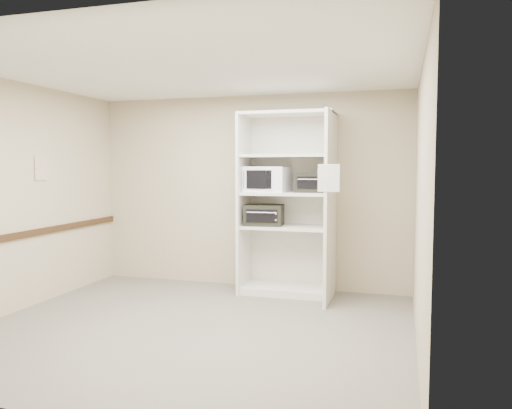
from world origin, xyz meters
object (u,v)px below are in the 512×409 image
(toaster_oven_upper, at_px, (312,183))
(toaster_oven_lower, at_px, (264,215))
(microwave, at_px, (267,179))
(shelving_unit, at_px, (291,210))

(toaster_oven_upper, bearing_deg, toaster_oven_lower, 179.62)
(microwave, distance_m, toaster_oven_lower, 0.48)
(microwave, height_order, toaster_oven_lower, microwave)
(toaster_oven_upper, relative_size, toaster_oven_lower, 0.88)
(toaster_oven_lower, bearing_deg, microwave, 41.94)
(shelving_unit, bearing_deg, microwave, -176.62)
(microwave, relative_size, toaster_oven_lower, 1.13)
(shelving_unit, bearing_deg, toaster_oven_lower, -171.50)
(microwave, distance_m, toaster_oven_upper, 0.61)
(toaster_oven_upper, bearing_deg, microwave, 176.76)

